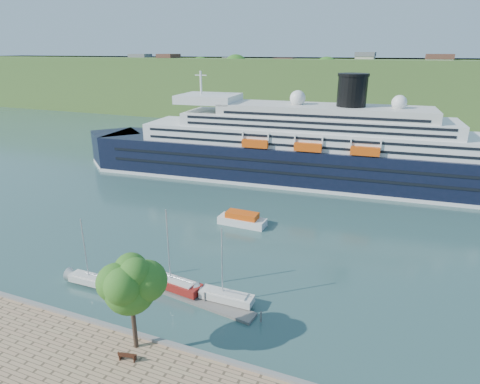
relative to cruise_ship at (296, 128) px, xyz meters
name	(u,v)px	position (x,y,z in m)	size (l,w,h in m)	color
ground	(106,333)	(-4.90, -56.77, -11.48)	(400.00, 400.00, 0.00)	#2B4D4A
far_hillside	(338,89)	(-4.90, 88.23, 0.52)	(400.00, 50.00, 24.00)	#3E6126
quay_coping	(104,324)	(-4.90, -56.97, -10.33)	(220.00, 0.50, 0.30)	slate
cruise_ship	(296,128)	(0.00, 0.00, 0.00)	(102.28, 14.89, 22.97)	black
park_bench	(128,355)	(0.24, -59.98, -9.96)	(1.64, 0.67, 1.05)	#442113
promenade_tree	(131,300)	(-0.08, -58.27, -5.36)	(6.18, 6.18, 10.24)	#225516
floating_pontoon	(192,298)	(0.44, -48.32, -11.31)	(15.99, 1.95, 0.36)	slate
sailboat_white_near	(89,255)	(-12.09, -50.42, -7.27)	(6.53, 1.81, 8.43)	silver
sailboat_red	(172,254)	(-2.24, -47.70, -6.51)	(7.70, 2.14, 9.94)	maroon
sailboat_white_far	(226,269)	(4.49, -47.65, -7.05)	(6.87, 1.91, 8.88)	silver
tender_launch	(242,219)	(-1.81, -26.77, -10.38)	(7.96, 2.72, 2.20)	#E04D0D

